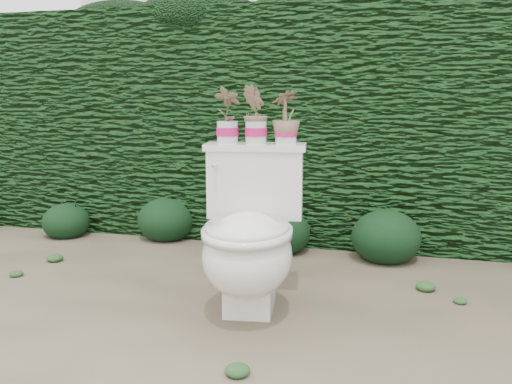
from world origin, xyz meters
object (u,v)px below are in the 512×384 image
(potted_plant_center, at_px, (256,116))
(potted_plant_right, at_px, (286,119))
(toilet, at_px, (250,238))
(potted_plant_left, at_px, (227,117))

(potted_plant_center, height_order, potted_plant_right, potted_plant_center)
(toilet, bearing_deg, potted_plant_right, 57.93)
(toilet, xyz_separation_m, potted_plant_left, (-0.17, 0.22, 0.55))
(toilet, height_order, potted_plant_left, potted_plant_left)
(potted_plant_left, height_order, potted_plant_center, potted_plant_center)
(potted_plant_center, bearing_deg, toilet, -15.27)
(potted_plant_right, bearing_deg, potted_plant_left, -45.66)
(potted_plant_left, xyz_separation_m, potted_plant_center, (0.14, 0.02, 0.00))
(toilet, relative_size, potted_plant_right, 3.16)
(toilet, height_order, potted_plant_right, potted_plant_right)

